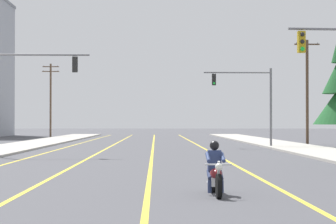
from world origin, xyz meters
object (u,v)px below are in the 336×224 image
Objects in this scene: traffic_signal_near_left at (21,84)px; traffic_signal_mid_right at (251,95)px; utility_pole_right_far at (307,90)px; utility_pole_left_far at (51,97)px; motorcycle_with_rider at (215,173)px.

traffic_signal_mid_right is at bearing 40.72° from traffic_signal_near_left.
traffic_signal_near_left is at bearing -135.66° from utility_pole_right_far.
traffic_signal_mid_right is 43.48m from utility_pole_left_far.
motorcycle_with_rider is 0.22× the size of utility_pole_left_far.
utility_pole_right_far reaches higher than traffic_signal_near_left.
traffic_signal_mid_right is (5.86, 33.05, 3.54)m from motorcycle_with_rider.
motorcycle_with_rider is at bearing -64.96° from traffic_signal_near_left.
traffic_signal_mid_right is (15.19, 13.07, -0.02)m from traffic_signal_near_left.
traffic_signal_near_left is (-9.34, 19.98, 3.56)m from motorcycle_with_rider.
utility_pole_right_far is (12.08, 40.91, 4.35)m from motorcycle_with_rider.
traffic_signal_mid_right is 0.62× the size of utility_pole_left_far.
motorcycle_with_rider is at bearing -100.05° from traffic_signal_mid_right.
traffic_signal_near_left is 1.00× the size of traffic_signal_mid_right.
utility_pole_left_far is (-21.71, 37.65, 1.22)m from traffic_signal_mid_right.
traffic_signal_near_left is 20.04m from traffic_signal_mid_right.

